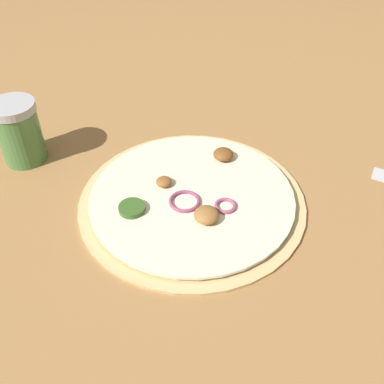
# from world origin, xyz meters

# --- Properties ---
(ground_plane) EXTENTS (3.00, 3.00, 0.00)m
(ground_plane) POSITION_xyz_m (0.00, 0.00, 0.00)
(ground_plane) COLOR #9E703F
(pizza) EXTENTS (0.30, 0.30, 0.03)m
(pizza) POSITION_xyz_m (0.00, 0.00, 0.01)
(pizza) COLOR #D6B77A
(pizza) RESTS_ON ground_plane
(spice_jar) EXTENTS (0.07, 0.07, 0.09)m
(spice_jar) POSITION_xyz_m (-0.16, -0.22, 0.05)
(spice_jar) COLOR #4C7F42
(spice_jar) RESTS_ON ground_plane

